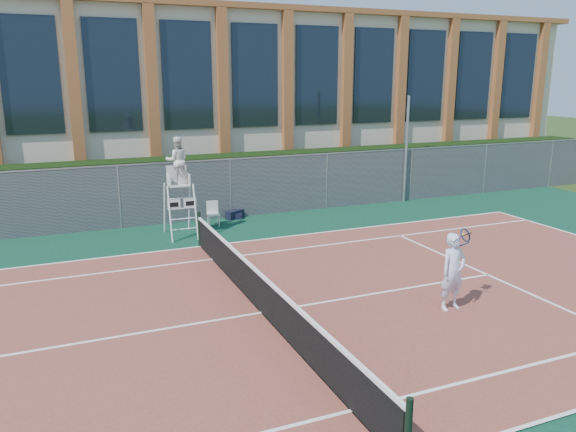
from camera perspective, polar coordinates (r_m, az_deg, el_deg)
name	(u,v)px	position (r m, az deg, el deg)	size (l,w,h in m)	color
ground	(262,314)	(12.72, -2.68, -9.90)	(120.00, 120.00, 0.00)	#233814
apron	(247,298)	(13.59, -4.15, -8.30)	(36.00, 20.00, 0.01)	#0B341D
tennis_court	(262,313)	(12.72, -2.68, -9.82)	(23.77, 10.97, 0.02)	brown
tennis_net	(262,291)	(12.52, -2.71, -7.65)	(0.10, 11.30, 1.10)	black
fence	(177,193)	(20.54, -11.20, 2.30)	(40.00, 0.06, 2.20)	#595E60
hedge	(170,187)	(21.70, -11.85, 2.88)	(40.00, 1.40, 2.20)	black
building	(135,98)	(29.19, -15.25, 11.47)	(45.00, 10.60, 8.22)	beige
steel_pole	(406,150)	(24.07, 11.91, 6.62)	(0.12, 0.12, 4.42)	#9EA0A5
umpire_chair	(177,163)	(18.56, -11.17, 5.28)	(0.93, 1.43, 3.34)	white
plastic_chair	(213,211)	(20.06, -7.65, 0.48)	(0.44, 0.44, 0.88)	silver
sports_bag_near	(235,214)	(21.06, -5.42, 0.18)	(0.72, 0.29, 0.31)	black
sports_bag_far	(235,216)	(20.98, -5.41, -0.02)	(0.51, 0.22, 0.20)	black
tennis_player	(453,271)	(13.12, 16.42, -5.42)	(1.00, 0.68, 1.77)	#D2DCFC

